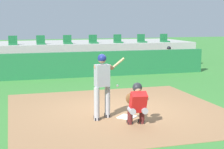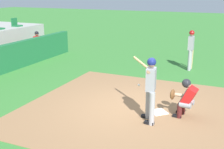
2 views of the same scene
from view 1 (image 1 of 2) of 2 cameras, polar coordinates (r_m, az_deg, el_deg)
name	(u,v)px [view 1 (image 1 of 2)]	position (r m, az deg, el deg)	size (l,w,h in m)	color
ground_plane	(119,111)	(10.66, 1.06, -5.88)	(80.00, 80.00, 0.00)	#387A33
dirt_infield	(119,111)	(10.65, 1.06, -5.85)	(6.40, 6.40, 0.01)	#936B47
home_plate	(127,117)	(9.91, 2.45, -6.87)	(0.44, 0.44, 0.02)	white
batter_at_plate	(103,82)	(9.58, -1.51, -1.21)	(1.15, 1.00, 1.80)	#99999E
catcher_crouched	(137,102)	(9.10, 4.03, -4.52)	(0.51, 1.72, 1.13)	gray
dugout_wall	(78,65)	(16.75, -5.57, 1.59)	(13.00, 0.30, 1.20)	#1E6638
dugout_bench	(74,70)	(17.78, -6.15, 0.78)	(11.80, 0.44, 0.45)	olive
dugout_player_1	(170,58)	(19.16, 9.32, 2.65)	(0.49, 0.70, 1.30)	#939399
stands_platform	(64,54)	(21.06, -7.82, 3.31)	(15.00, 4.40, 1.40)	#9E9E99
stadium_seat_2	(13,42)	(19.25, -15.75, 5.04)	(0.46, 0.46, 0.48)	#196033
stadium_seat_3	(41,42)	(19.32, -11.45, 5.20)	(0.46, 0.46, 0.48)	#196033
stadium_seat_4	(68,41)	(19.49, -7.20, 5.34)	(0.46, 0.46, 0.48)	#196033
stadium_seat_5	(93,41)	(19.77, -3.05, 5.45)	(0.46, 0.46, 0.48)	#196033
stadium_seat_6	(118,41)	(20.15, 0.97, 5.52)	(0.46, 0.46, 0.48)	#196033
stadium_seat_7	(142,40)	(20.63, 4.83, 5.57)	(0.46, 0.46, 0.48)	#196033
stadium_seat_8	(164,40)	(21.19, 8.49, 5.59)	(0.46, 0.46, 0.48)	#196033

